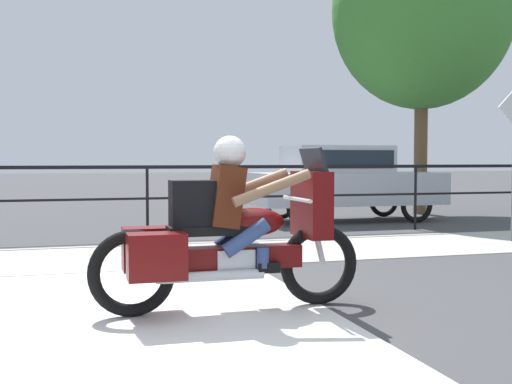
# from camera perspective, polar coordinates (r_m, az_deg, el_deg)

# --- Properties ---
(ground_plane) EXTENTS (120.00, 120.00, 0.00)m
(ground_plane) POSITION_cam_1_polar(r_m,az_deg,el_deg) (5.87, -3.53, -10.36)
(ground_plane) COLOR #424244
(sidewalk_band) EXTENTS (44.00, 2.40, 0.01)m
(sidewalk_band) POSITION_cam_1_polar(r_m,az_deg,el_deg) (9.16, -8.21, -5.54)
(sidewalk_band) COLOR #B7B2A8
(sidewalk_band) RESTS_ON ground
(crosswalk_band) EXTENTS (3.59, 6.00, 0.01)m
(crosswalk_band) POSITION_cam_1_polar(r_m,az_deg,el_deg) (5.56, -11.52, -11.13)
(crosswalk_band) COLOR silver
(crosswalk_band) RESTS_ON ground
(fence_railing) EXTENTS (36.00, 0.05, 1.25)m
(fence_railing) POSITION_cam_1_polar(r_m,az_deg,el_deg) (10.99, -9.65, 0.96)
(fence_railing) COLOR black
(fence_railing) RESTS_ON ground
(motorcycle) EXTENTS (2.46, 0.76, 1.56)m
(motorcycle) POSITION_cam_1_polar(r_m,az_deg,el_deg) (5.70, -2.54, -3.62)
(motorcycle) COLOR black
(motorcycle) RESTS_ON ground
(parked_car) EXTENTS (4.13, 1.62, 1.64)m
(parked_car) POSITION_cam_1_polar(r_m,az_deg,el_deg) (14.08, 7.77, 1.24)
(parked_car) COLOR #B7BCC4
(parked_car) RESTS_ON ground
(tree_behind_sign) EXTENTS (4.41, 4.41, 7.44)m
(tree_behind_sign) POSITION_cam_1_polar(r_m,az_deg,el_deg) (16.77, 14.58, 15.40)
(tree_behind_sign) COLOR brown
(tree_behind_sign) RESTS_ON ground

